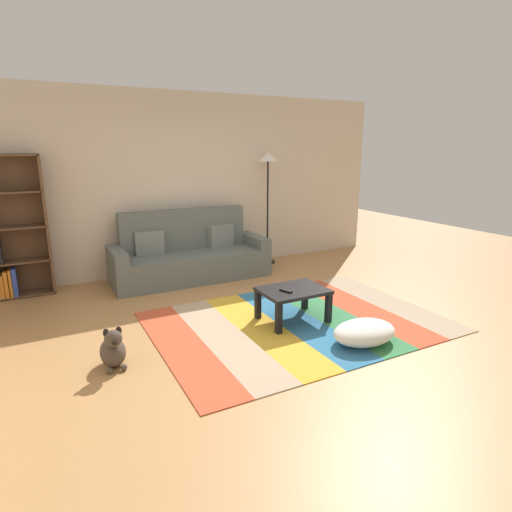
# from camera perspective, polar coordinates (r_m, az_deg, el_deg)

# --- Properties ---
(ground_plane) EXTENTS (14.00, 14.00, 0.00)m
(ground_plane) POSITION_cam_1_polar(r_m,az_deg,el_deg) (4.70, 1.78, -9.12)
(ground_plane) COLOR #B27F4C
(back_wall) EXTENTS (6.80, 0.10, 2.70)m
(back_wall) POSITION_cam_1_polar(r_m,az_deg,el_deg) (6.67, -9.15, 9.71)
(back_wall) COLOR beige
(back_wall) RESTS_ON ground_plane
(rug) EXTENTS (3.12, 2.21, 0.01)m
(rug) POSITION_cam_1_polar(r_m,az_deg,el_deg) (4.75, 5.67, -8.88)
(rug) COLOR #C64C2D
(rug) RESTS_ON ground_plane
(couch) EXTENTS (2.26, 0.80, 1.00)m
(couch) POSITION_cam_1_polar(r_m,az_deg,el_deg) (6.27, -9.03, 0.02)
(couch) COLOR #59605B
(couch) RESTS_ON ground_plane
(coffee_table) EXTENTS (0.72, 0.54, 0.37)m
(coffee_table) POSITION_cam_1_polar(r_m,az_deg,el_deg) (4.67, 5.05, -5.22)
(coffee_table) COLOR black
(coffee_table) RESTS_ON rug
(pouf) EXTENTS (0.67, 0.47, 0.22)m
(pouf) POSITION_cam_1_polar(r_m,az_deg,el_deg) (4.33, 14.51, -9.99)
(pouf) COLOR white
(pouf) RESTS_ON rug
(dog) EXTENTS (0.22, 0.35, 0.40)m
(dog) POSITION_cam_1_polar(r_m,az_deg,el_deg) (3.98, -18.86, -11.98)
(dog) COLOR #473D33
(dog) RESTS_ON ground_plane
(standing_lamp) EXTENTS (0.32, 0.32, 1.82)m
(standing_lamp) POSITION_cam_1_polar(r_m,az_deg,el_deg) (6.88, 1.62, 11.42)
(standing_lamp) COLOR black
(standing_lamp) RESTS_ON ground_plane
(tv_remote) EXTENTS (0.09, 0.16, 0.02)m
(tv_remote) POSITION_cam_1_polar(r_m,az_deg,el_deg) (4.56, 4.08, -4.72)
(tv_remote) COLOR black
(tv_remote) RESTS_ON coffee_table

